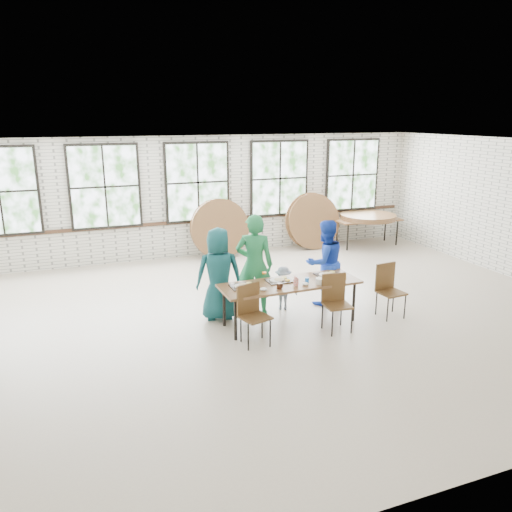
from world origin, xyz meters
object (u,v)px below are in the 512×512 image
(dining_table, at_px, (290,285))
(chair_near_left, at_px, (252,309))
(chair_near_right, at_px, (335,297))
(storage_table, at_px, (368,221))

(dining_table, xyz_separation_m, chair_near_left, (-0.87, -0.46, -0.13))
(chair_near_right, bearing_deg, storage_table, 57.62)
(chair_near_right, bearing_deg, chair_near_left, -174.48)
(chair_near_left, distance_m, storage_table, 6.87)
(dining_table, relative_size, storage_table, 1.32)
(dining_table, bearing_deg, chair_near_left, -152.73)
(dining_table, height_order, storage_table, same)
(storage_table, bearing_deg, chair_near_right, -126.60)
(chair_near_right, relative_size, storage_table, 0.52)
(chair_near_left, relative_size, storage_table, 0.52)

